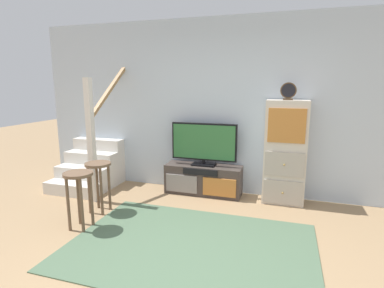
# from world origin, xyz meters

# --- Properties ---
(ground_plane) EXTENTS (20.00, 20.00, 0.00)m
(ground_plane) POSITION_xyz_m (0.00, 0.00, 0.00)
(ground_plane) COLOR #997A56
(back_wall) EXTENTS (6.40, 0.12, 2.70)m
(back_wall) POSITION_xyz_m (0.00, 2.46, 1.35)
(back_wall) COLOR silver
(back_wall) RESTS_ON ground_plane
(area_rug) EXTENTS (2.60, 1.80, 0.01)m
(area_rug) POSITION_xyz_m (0.00, 0.60, 0.01)
(area_rug) COLOR #4C664C
(area_rug) RESTS_ON ground_plane
(media_console) EXTENTS (1.20, 0.38, 0.46)m
(media_console) POSITION_xyz_m (-0.30, 2.19, 0.23)
(media_console) COLOR #423833
(media_console) RESTS_ON ground_plane
(television) EXTENTS (1.03, 0.22, 0.66)m
(television) POSITION_xyz_m (-0.30, 2.22, 0.81)
(television) COLOR black
(television) RESTS_ON media_console
(side_cabinet) EXTENTS (0.58, 0.38, 1.49)m
(side_cabinet) POSITION_xyz_m (0.91, 2.20, 0.74)
(side_cabinet) COLOR beige
(side_cabinet) RESTS_ON ground_plane
(desk_clock) EXTENTS (0.22, 0.08, 0.24)m
(desk_clock) POSITION_xyz_m (0.90, 2.19, 1.61)
(desk_clock) COLOR #4C3823
(desk_clock) RESTS_ON side_cabinet
(staircase) EXTENTS (1.00, 1.36, 2.20)m
(staircase) POSITION_xyz_m (-2.24, 2.20, 0.37)
(staircase) COLOR silver
(staircase) RESTS_ON ground_plane
(bar_stool_near) EXTENTS (0.34, 0.34, 0.70)m
(bar_stool_near) POSITION_xyz_m (-1.39, 0.61, 0.52)
(bar_stool_near) COLOR brown
(bar_stool_near) RESTS_ON ground_plane
(bar_stool_far) EXTENTS (0.34, 0.34, 0.68)m
(bar_stool_far) POSITION_xyz_m (-1.46, 1.11, 0.51)
(bar_stool_far) COLOR brown
(bar_stool_far) RESTS_ON ground_plane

